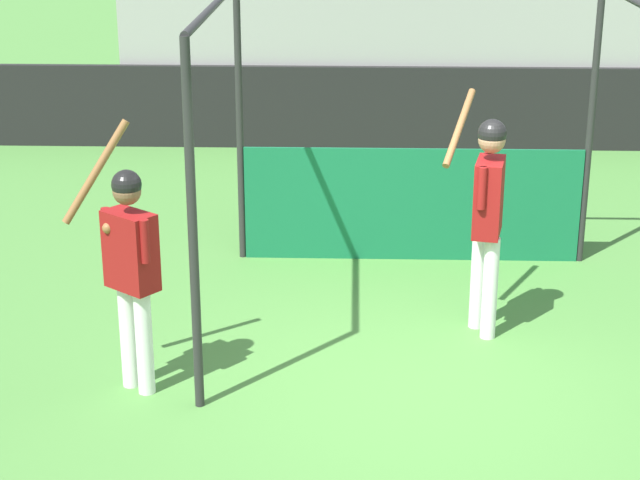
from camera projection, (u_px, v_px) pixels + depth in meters
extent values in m
plane|color=#477F38|center=(415.00, 387.00, 8.31)|extent=(60.00, 60.00, 0.00)
cube|color=black|center=(390.00, 108.00, 15.00)|extent=(24.00, 0.12, 1.16)
cube|color=#9E9E99|center=(389.00, 48.00, 15.98)|extent=(7.60, 2.40, 2.41)
cube|color=maroon|center=(179.00, 56.00, 15.32)|extent=(0.45, 0.40, 0.10)
cube|color=maroon|center=(180.00, 38.00, 15.41)|extent=(0.45, 0.06, 0.40)
cube|color=maroon|center=(217.00, 56.00, 15.30)|extent=(0.45, 0.40, 0.10)
cube|color=maroon|center=(218.00, 38.00, 15.39)|extent=(0.45, 0.06, 0.40)
cube|color=maroon|center=(256.00, 57.00, 15.28)|extent=(0.45, 0.40, 0.10)
cube|color=maroon|center=(256.00, 39.00, 15.38)|extent=(0.45, 0.06, 0.40)
cube|color=maroon|center=(294.00, 57.00, 15.27)|extent=(0.45, 0.40, 0.10)
cube|color=maroon|center=(294.00, 39.00, 15.36)|extent=(0.45, 0.06, 0.40)
cube|color=maroon|center=(332.00, 57.00, 15.25)|extent=(0.45, 0.40, 0.10)
cube|color=maroon|center=(333.00, 39.00, 15.34)|extent=(0.45, 0.06, 0.40)
cube|color=maroon|center=(371.00, 57.00, 15.23)|extent=(0.45, 0.40, 0.10)
cube|color=maroon|center=(371.00, 39.00, 15.32)|extent=(0.45, 0.06, 0.40)
cube|color=maroon|center=(409.00, 58.00, 15.22)|extent=(0.45, 0.40, 0.10)
cube|color=maroon|center=(409.00, 39.00, 15.31)|extent=(0.45, 0.06, 0.40)
cube|color=maroon|center=(448.00, 58.00, 15.20)|extent=(0.45, 0.40, 0.10)
cube|color=maroon|center=(448.00, 40.00, 15.29)|extent=(0.45, 0.06, 0.40)
cube|color=maroon|center=(487.00, 58.00, 15.18)|extent=(0.45, 0.40, 0.10)
cube|color=maroon|center=(486.00, 40.00, 15.27)|extent=(0.45, 0.06, 0.40)
cube|color=maroon|center=(526.00, 58.00, 15.16)|extent=(0.45, 0.40, 0.10)
cube|color=maroon|center=(525.00, 40.00, 15.26)|extent=(0.45, 0.06, 0.40)
cube|color=maroon|center=(565.00, 58.00, 15.15)|extent=(0.45, 0.40, 0.10)
cube|color=maroon|center=(564.00, 40.00, 15.24)|extent=(0.45, 0.06, 0.40)
cube|color=maroon|center=(604.00, 59.00, 15.13)|extent=(0.45, 0.40, 0.10)
cube|color=maroon|center=(602.00, 40.00, 15.22)|extent=(0.45, 0.06, 0.40)
cube|color=maroon|center=(186.00, 20.00, 15.94)|extent=(0.45, 0.40, 0.10)
cube|color=maroon|center=(188.00, 3.00, 16.03)|extent=(0.45, 0.06, 0.40)
cube|color=maroon|center=(223.00, 20.00, 15.92)|extent=(0.45, 0.40, 0.10)
cube|color=maroon|center=(224.00, 3.00, 16.01)|extent=(0.45, 0.06, 0.40)
cube|color=maroon|center=(260.00, 20.00, 15.90)|extent=(0.45, 0.40, 0.10)
cube|color=maroon|center=(261.00, 3.00, 15.99)|extent=(0.45, 0.06, 0.40)
cube|color=maroon|center=(297.00, 21.00, 15.89)|extent=(0.45, 0.40, 0.10)
cube|color=maroon|center=(297.00, 3.00, 15.98)|extent=(0.45, 0.06, 0.40)
cube|color=maroon|center=(334.00, 21.00, 15.87)|extent=(0.45, 0.40, 0.10)
cube|color=maroon|center=(334.00, 4.00, 15.96)|extent=(0.45, 0.06, 0.40)
cube|color=maroon|center=(371.00, 21.00, 15.85)|extent=(0.45, 0.40, 0.10)
cube|color=maroon|center=(371.00, 4.00, 15.94)|extent=(0.45, 0.06, 0.40)
cube|color=maroon|center=(408.00, 21.00, 15.83)|extent=(0.45, 0.40, 0.10)
cube|color=maroon|center=(408.00, 4.00, 15.93)|extent=(0.45, 0.06, 0.40)
cube|color=maroon|center=(445.00, 21.00, 15.82)|extent=(0.45, 0.40, 0.10)
cube|color=maroon|center=(445.00, 4.00, 15.91)|extent=(0.45, 0.06, 0.40)
cube|color=maroon|center=(482.00, 22.00, 15.80)|extent=(0.45, 0.40, 0.10)
cube|color=maroon|center=(482.00, 4.00, 15.89)|extent=(0.45, 0.06, 0.40)
cube|color=maroon|center=(519.00, 22.00, 15.78)|extent=(0.45, 0.40, 0.10)
cube|color=maroon|center=(519.00, 4.00, 15.87)|extent=(0.45, 0.06, 0.40)
cube|color=maroon|center=(557.00, 22.00, 15.76)|extent=(0.45, 0.40, 0.10)
cube|color=maroon|center=(556.00, 5.00, 15.86)|extent=(0.45, 0.06, 0.40)
cube|color=maroon|center=(594.00, 22.00, 15.75)|extent=(0.45, 0.40, 0.10)
cube|color=maroon|center=(593.00, 5.00, 15.84)|extent=(0.45, 0.06, 0.40)
cylinder|color=#282828|center=(193.00, 232.00, 7.57)|extent=(0.07, 0.07, 2.77)
cylinder|color=#282828|center=(240.00, 126.00, 10.59)|extent=(0.07, 0.07, 2.77)
cylinder|color=#282828|center=(590.00, 128.00, 10.48)|extent=(0.07, 0.07, 2.77)
cylinder|color=#282828|center=(215.00, 5.00, 8.61)|extent=(0.06, 3.20, 0.06)
cube|color=#14663D|center=(412.00, 205.00, 10.78)|extent=(3.38, 0.03, 1.17)
cylinder|color=white|center=(490.00, 288.00, 9.03)|extent=(0.15, 0.15, 0.90)
cylinder|color=white|center=(478.00, 279.00, 9.24)|extent=(0.15, 0.15, 0.90)
cube|color=maroon|center=(489.00, 197.00, 8.88)|extent=(0.30, 0.47, 0.64)
sphere|color=#A37556|center=(492.00, 140.00, 8.71)|extent=(0.23, 0.23, 0.23)
sphere|color=black|center=(492.00, 134.00, 8.69)|extent=(0.24, 0.24, 0.24)
cylinder|color=maroon|center=(482.00, 188.00, 8.63)|extent=(0.08, 0.08, 0.35)
cylinder|color=maroon|center=(487.00, 173.00, 9.05)|extent=(0.08, 0.08, 0.35)
cylinder|color=brown|center=(459.00, 128.00, 9.01)|extent=(0.33, 0.71, 0.54)
sphere|color=brown|center=(499.00, 160.00, 8.96)|extent=(0.08, 0.08, 0.08)
cylinder|color=white|center=(144.00, 342.00, 8.10)|extent=(0.18, 0.18, 0.84)
cylinder|color=white|center=(128.00, 336.00, 8.21)|extent=(0.18, 0.18, 0.84)
cube|color=maroon|center=(131.00, 251.00, 7.91)|extent=(0.46, 0.42, 0.60)
sphere|color=brown|center=(127.00, 191.00, 7.75)|extent=(0.21, 0.21, 0.21)
sphere|color=black|center=(126.00, 185.00, 7.74)|extent=(0.22, 0.22, 0.22)
cylinder|color=maroon|center=(145.00, 241.00, 7.71)|extent=(0.10, 0.10, 0.33)
cylinder|color=maroon|center=(107.00, 229.00, 7.96)|extent=(0.10, 0.10, 0.33)
cylinder|color=brown|center=(96.00, 172.00, 7.95)|extent=(0.52, 0.31, 0.76)
sphere|color=brown|center=(108.00, 228.00, 7.85)|extent=(0.08, 0.08, 0.08)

